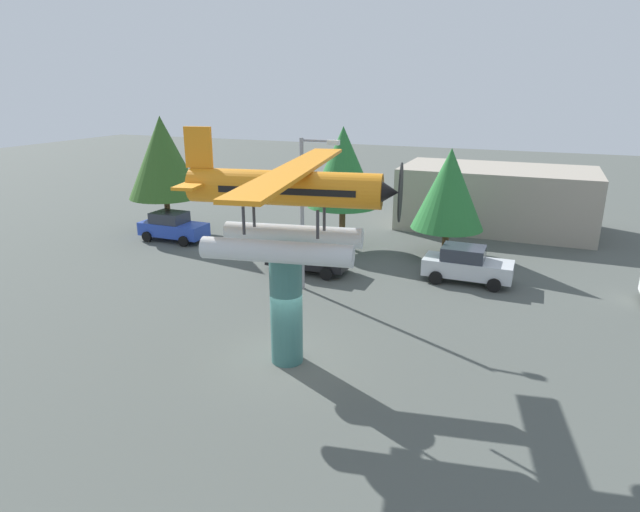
# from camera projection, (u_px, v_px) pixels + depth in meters

# --- Properties ---
(ground_plane) EXTENTS (140.00, 140.00, 0.00)m
(ground_plane) POSITION_uv_depth(u_px,v_px,m) (287.00, 360.00, 18.72)
(ground_plane) COLOR #4C514C
(display_pedestal) EXTENTS (1.10, 1.10, 3.93)m
(display_pedestal) POSITION_uv_depth(u_px,v_px,m) (286.00, 308.00, 18.12)
(display_pedestal) COLOR #386B66
(display_pedestal) RESTS_ON ground
(floatplane_monument) EXTENTS (7.12, 10.43, 4.00)m
(floatplane_monument) POSITION_uv_depth(u_px,v_px,m) (288.00, 203.00, 16.99)
(floatplane_monument) COLOR silver
(floatplane_monument) RESTS_ON display_pedestal
(car_near_blue) EXTENTS (4.20, 2.02, 1.76)m
(car_near_blue) POSITION_uv_depth(u_px,v_px,m) (173.00, 226.00, 33.02)
(car_near_blue) COLOR #2847B7
(car_near_blue) RESTS_ON ground
(car_mid_black) EXTENTS (4.20, 2.02, 1.76)m
(car_mid_black) POSITION_uv_depth(u_px,v_px,m) (307.00, 255.00, 27.50)
(car_mid_black) COLOR black
(car_mid_black) RESTS_ON ground
(car_far_silver) EXTENTS (4.20, 2.02, 1.76)m
(car_far_silver) POSITION_uv_depth(u_px,v_px,m) (466.00, 264.00, 25.99)
(car_far_silver) COLOR silver
(car_far_silver) RESTS_ON ground
(streetlight_primary) EXTENTS (1.84, 0.28, 7.00)m
(streetlight_primary) POSITION_uv_depth(u_px,v_px,m) (306.00, 203.00, 24.05)
(streetlight_primary) COLOR gray
(streetlight_primary) RESTS_ON ground
(storefront_building) EXTENTS (12.29, 6.67, 4.03)m
(storefront_building) POSITION_uv_depth(u_px,v_px,m) (496.00, 198.00, 35.72)
(storefront_building) COLOR #9E9384
(storefront_building) RESTS_ON ground
(tree_west) EXTENTS (4.54, 4.54, 7.42)m
(tree_west) POSITION_uv_depth(u_px,v_px,m) (163.00, 157.00, 33.50)
(tree_west) COLOR brown
(tree_west) RESTS_ON ground
(tree_east) EXTENTS (4.09, 4.09, 7.02)m
(tree_east) POSITION_uv_depth(u_px,v_px,m) (343.00, 167.00, 30.47)
(tree_east) COLOR brown
(tree_east) RESTS_ON ground
(tree_center_back) EXTENTS (3.96, 3.96, 6.00)m
(tree_center_back) POSITION_uv_depth(u_px,v_px,m) (449.00, 189.00, 29.14)
(tree_center_back) COLOR brown
(tree_center_back) RESTS_ON ground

